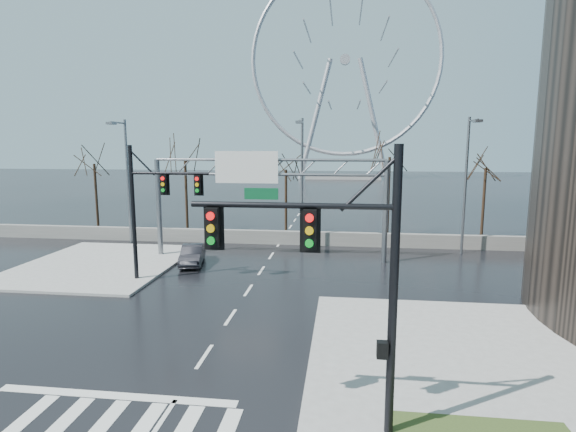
% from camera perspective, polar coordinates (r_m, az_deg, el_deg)
% --- Properties ---
extents(ground, '(260.00, 260.00, 0.00)m').
position_cam_1_polar(ground, '(18.22, -10.56, -17.12)').
color(ground, black).
rests_on(ground, ground).
extents(sidewalk_right_ext, '(12.00, 10.00, 0.15)m').
position_cam_1_polar(sidewalk_right_ext, '(19.86, 21.35, -15.10)').
color(sidewalk_right_ext, gray).
rests_on(sidewalk_right_ext, ground).
extents(sidewalk_far, '(10.00, 12.00, 0.15)m').
position_cam_1_polar(sidewalk_far, '(32.90, -22.70, -5.65)').
color(sidewalk_far, gray).
rests_on(sidewalk_far, ground).
extents(barrier_wall, '(52.00, 0.50, 1.10)m').
position_cam_1_polar(barrier_wall, '(36.69, -1.15, -2.74)').
color(barrier_wall, slate).
rests_on(barrier_wall, ground).
extents(signal_mast_near, '(5.52, 0.41, 8.00)m').
position_cam_1_polar(signal_mast_near, '(11.93, 6.85, -6.09)').
color(signal_mast_near, black).
rests_on(signal_mast_near, ground).
extents(signal_mast_far, '(4.72, 0.41, 8.00)m').
position_cam_1_polar(signal_mast_far, '(27.07, -17.01, 1.90)').
color(signal_mast_far, black).
rests_on(signal_mast_far, ground).
extents(sign_gantry, '(16.36, 0.40, 7.60)m').
position_cam_1_polar(sign_gantry, '(31.15, -3.19, 3.79)').
color(sign_gantry, slate).
rests_on(sign_gantry, ground).
extents(streetlight_left, '(0.50, 2.55, 10.00)m').
position_cam_1_polar(streetlight_left, '(37.89, -19.95, 5.25)').
color(streetlight_left, slate).
rests_on(streetlight_left, ground).
extents(streetlight_mid, '(0.50, 2.55, 10.00)m').
position_cam_1_polar(streetlight_mid, '(33.94, 1.73, 5.41)').
color(streetlight_mid, slate).
rests_on(streetlight_mid, ground).
extents(streetlight_right, '(0.50, 2.55, 10.00)m').
position_cam_1_polar(streetlight_right, '(34.94, 21.81, 4.88)').
color(streetlight_right, slate).
rests_on(streetlight_right, ground).
extents(tree_far_left, '(3.50, 3.50, 7.00)m').
position_cam_1_polar(tree_far_left, '(45.90, -23.34, 5.21)').
color(tree_far_left, black).
rests_on(tree_far_left, ground).
extents(tree_left, '(3.75, 3.75, 7.50)m').
position_cam_1_polar(tree_left, '(41.60, -12.91, 5.95)').
color(tree_left, black).
rests_on(tree_left, ground).
extents(tree_center, '(3.25, 3.25, 6.50)m').
position_cam_1_polar(tree_center, '(40.49, -0.26, 4.96)').
color(tree_center, black).
rests_on(tree_center, ground).
extents(tree_right, '(3.90, 3.90, 7.80)m').
position_cam_1_polar(tree_right, '(39.30, 12.75, 6.15)').
color(tree_right, black).
rests_on(tree_right, ground).
extents(tree_far_right, '(3.40, 3.40, 6.80)m').
position_cam_1_polar(tree_far_right, '(41.39, 23.77, 4.63)').
color(tree_far_right, black).
rests_on(tree_far_right, ground).
extents(ferris_wheel, '(45.00, 6.00, 50.91)m').
position_cam_1_polar(ferris_wheel, '(112.06, 7.24, 18.16)').
color(ferris_wheel, gray).
rests_on(ferris_wheel, ground).
extents(car, '(2.15, 4.15, 1.30)m').
position_cam_1_polar(car, '(31.17, -12.05, -4.84)').
color(car, black).
rests_on(car, ground).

